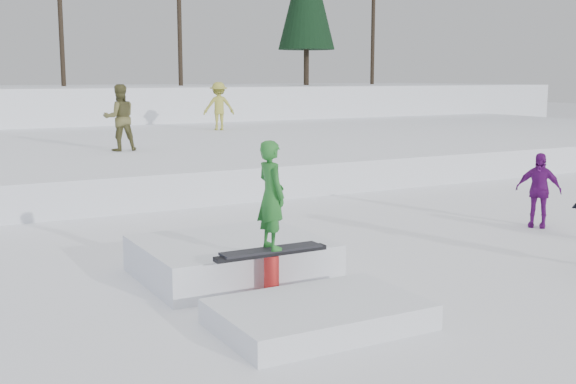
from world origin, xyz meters
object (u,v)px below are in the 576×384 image
walker_ygreen (219,106)px  spectator_purple (538,190)px  walker_olive (120,118)px  jib_rail_feature (252,267)px

walker_ygreen → spectator_purple: 16.66m
walker_ygreen → walker_olive: bearing=62.1°
walker_olive → walker_ygreen: bearing=-130.5°
walker_olive → jib_rail_feature: size_ratio=0.43×
spectator_purple → jib_rail_feature: (-6.70, -1.03, -0.43)m
walker_ygreen → spectator_purple: size_ratio=1.29×
jib_rail_feature → spectator_purple: bearing=8.8°
walker_olive → walker_ygreen: (5.68, 6.04, -0.01)m
walker_olive → spectator_purple: bearing=119.0°
walker_olive → walker_ygreen: size_ratio=1.01×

